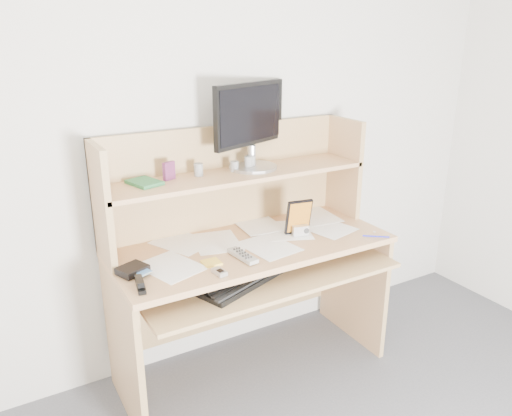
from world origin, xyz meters
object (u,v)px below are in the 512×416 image
keyboard (245,277)px  game_case (299,217)px  tv_remote (243,256)px  monitor (250,123)px  desk (244,248)px

keyboard → game_case: 0.46m
tv_remote → monitor: size_ratio=0.39×
keyboard → tv_remote: (0.01, 0.03, 0.10)m
monitor → keyboard: bearing=-143.7°
desk → tv_remote: size_ratio=7.48×
desk → monitor: (0.11, 0.13, 0.62)m
desk → keyboard: desk is taller
desk → monitor: monitor is taller
keyboard → tv_remote: bearing=59.4°
game_case → desk: bearing=167.7°
game_case → monitor: (-0.15, 0.23, 0.46)m
keyboard → monitor: (0.24, 0.38, 0.65)m
monitor → desk: bearing=-151.4°
tv_remote → monitor: 0.69m
tv_remote → game_case: game_case is taller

